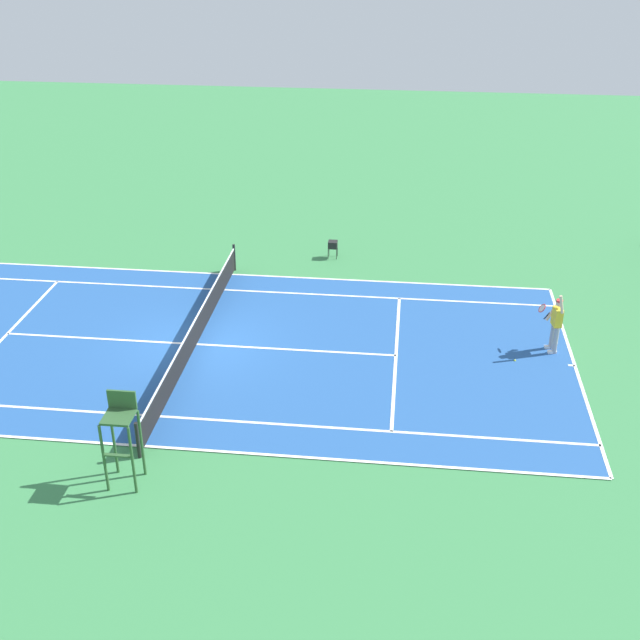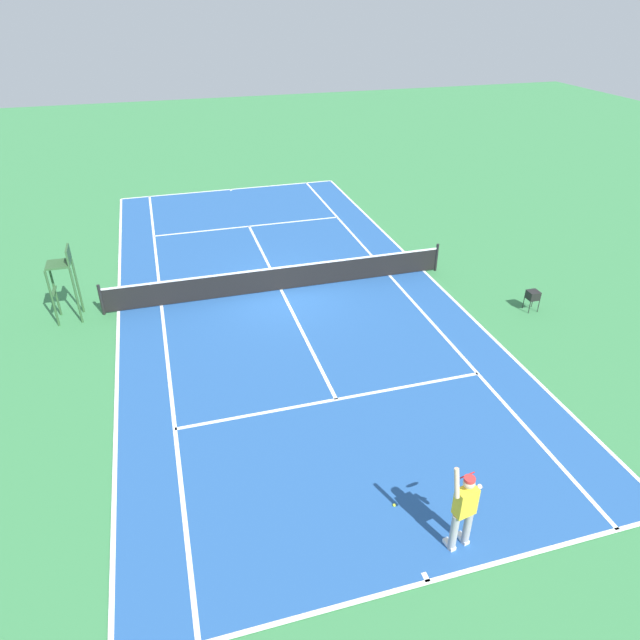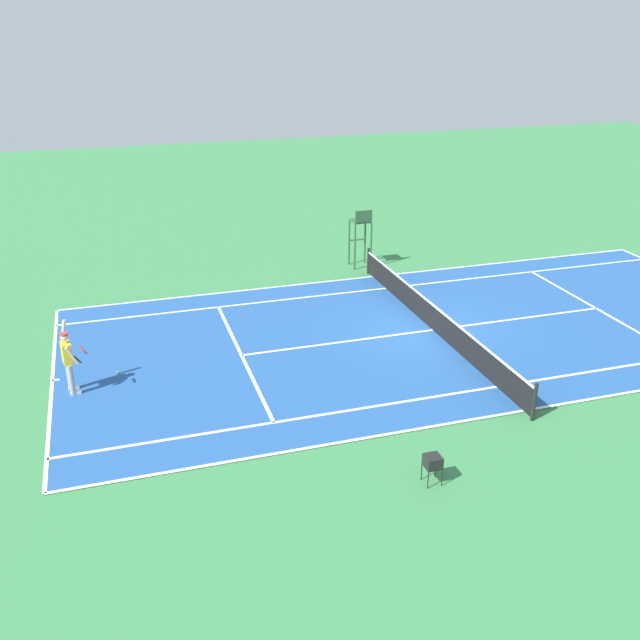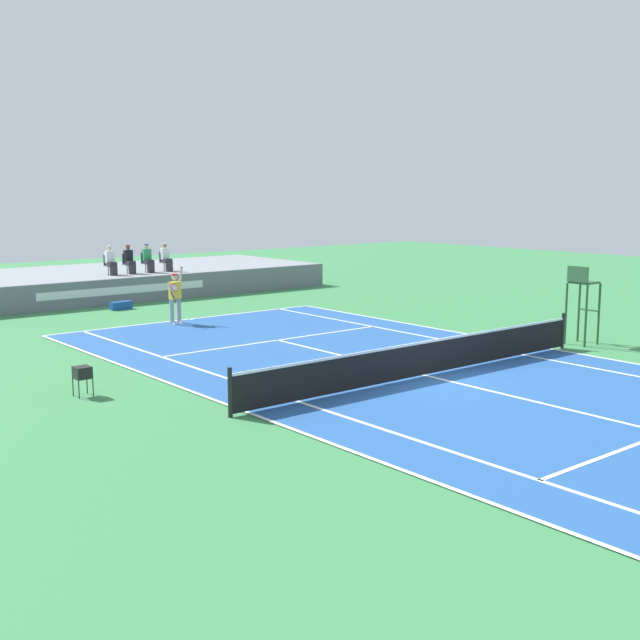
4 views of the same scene
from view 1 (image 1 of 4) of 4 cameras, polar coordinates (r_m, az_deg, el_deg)
ground_plane at (r=26.25m, az=-8.70°, el=-1.75°), size 80.00×80.00×0.00m
court at (r=26.25m, az=-8.70°, el=-1.73°), size 11.08×23.88×0.03m
net at (r=26.01m, az=-8.78°, el=-0.75°), size 11.98×0.10×1.07m
tennis_player at (r=26.20m, az=16.34°, el=-0.22°), size 0.75×0.72×2.08m
tennis_ball at (r=25.75m, az=13.63°, el=-2.80°), size 0.07×0.07×0.07m
umpire_chair at (r=19.92m, az=-13.90°, el=-7.46°), size 0.77×0.77×2.44m
ball_hopper at (r=32.16m, az=0.91°, el=5.38°), size 0.36×0.36×0.70m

